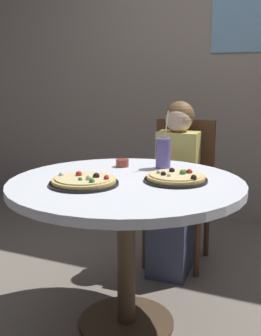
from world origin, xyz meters
TOP-DOWN VIEW (x-y plane):
  - ground_plane at (0.00, 0.00)m, footprint 8.00×8.00m
  - wall_with_window at (0.00, 1.88)m, footprint 5.20×0.14m
  - dining_table at (0.00, 0.00)m, footprint 1.11×1.11m
  - chair_wooden at (-0.01, 0.90)m, footprint 0.43×0.43m
  - diner_child at (0.01, 0.71)m, footprint 0.28×0.42m
  - pizza_veggie at (-0.14, -0.15)m, footprint 0.32×0.32m
  - pizza_cheese at (0.22, 0.08)m, footprint 0.30×0.30m
  - soda_cup at (0.06, 0.33)m, footprint 0.08×0.08m
  - sauce_bowl at (-0.15, 0.28)m, footprint 0.07×0.07m

SIDE VIEW (x-z plane):
  - ground_plane at x=0.00m, z-range 0.00..0.00m
  - diner_child at x=0.01m, z-range -0.06..1.02m
  - chair_wooden at x=-0.01m, z-range 0.06..1.01m
  - dining_table at x=0.00m, z-range 0.27..1.02m
  - pizza_veggie at x=-0.14m, z-range 0.74..0.79m
  - pizza_cheese at x=0.22m, z-range 0.74..0.79m
  - sauce_bowl at x=-0.15m, z-range 0.75..0.79m
  - soda_cup at x=0.06m, z-range 0.68..0.98m
  - wall_with_window at x=0.00m, z-range 0.00..2.90m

